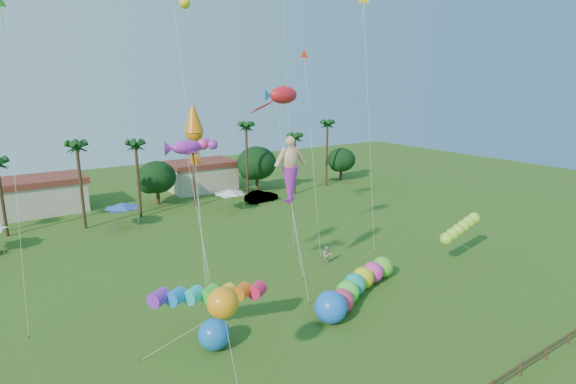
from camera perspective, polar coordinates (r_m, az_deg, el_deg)
ground at (r=30.95m, az=11.15°, el=-20.22°), size 160.00×160.00×0.00m
tree_line at (r=66.84m, az=-13.98°, el=2.16°), size 69.46×8.91×11.00m
buildings_row at (r=71.09m, az=-20.61°, el=0.48°), size 35.00×7.00×4.00m
tent_row at (r=57.33m, az=-20.16°, el=-1.73°), size 31.00×4.00×0.60m
car_b at (r=66.58m, az=-3.40°, el=-0.54°), size 5.23×2.28×1.67m
spectator_b at (r=44.02m, az=4.99°, el=-7.99°), size 1.12×1.03×1.86m
caterpillar_inflatable at (r=37.53m, az=8.39°, el=-11.92°), size 11.50×6.06×2.41m
blue_ball at (r=31.33m, az=-9.38°, el=-17.39°), size 2.12×2.12×2.12m
rainbow_tube at (r=31.43m, az=-7.06°, el=-13.13°), size 9.99×3.72×3.54m
green_worm at (r=45.36m, az=19.46°, el=-5.62°), size 9.29×1.38×3.49m
orange_ball_kite at (r=24.37m, az=-8.29°, el=-13.76°), size 1.96×1.96×6.80m
merman_kite at (r=36.82m, az=0.29°, el=2.09°), size 2.55×4.74×12.49m
fish_kite at (r=41.84m, az=-0.57°, el=12.20°), size 4.43×5.99×16.96m
squid_kite at (r=34.61m, az=-11.85°, el=7.30°), size 2.07×4.85×15.57m
lobster_kite at (r=30.95m, az=-12.77°, el=5.58°), size 4.02×4.91×13.66m
delta_kite_red at (r=45.85m, az=2.13°, el=16.35°), size 1.19×4.16×20.36m
delta_kite_yellow at (r=47.93m, az=9.60°, el=22.57°), size 1.31×3.84×25.77m
delta_kite_green at (r=36.81m, az=-32.73°, el=19.07°), size 1.88×4.01×22.95m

